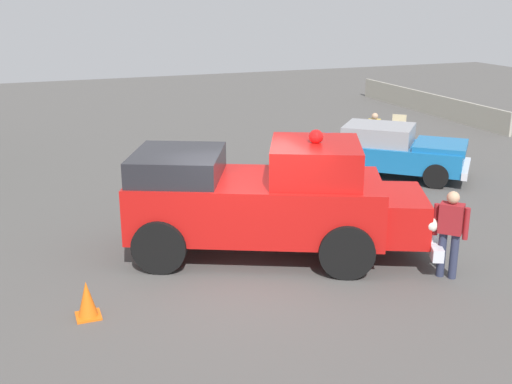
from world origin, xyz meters
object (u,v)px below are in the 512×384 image
(lawn_chair_by_car, at_px, (398,127))
(spectator_seated, at_px, (374,131))
(vintage_fire_truck, at_px, (268,198))
(classic_hot_rod, at_px, (390,150))
(spectator_standing, at_px, (450,228))
(lawn_chair_near_truck, at_px, (374,133))
(traffic_cone, at_px, (87,300))

(lawn_chair_by_car, relative_size, spectator_seated, 0.79)
(vintage_fire_truck, xyz_separation_m, classic_hot_rod, (-4.16, 5.49, -0.45))
(vintage_fire_truck, height_order, spectator_standing, vintage_fire_truck)
(lawn_chair_near_truck, bearing_deg, vintage_fire_truck, -43.76)
(classic_hot_rod, xyz_separation_m, spectator_seated, (-2.68, 1.11, -0.05))
(classic_hot_rod, relative_size, lawn_chair_near_truck, 4.40)
(vintage_fire_truck, distance_m, lawn_chair_near_truck, 9.65)
(lawn_chair_near_truck, xyz_separation_m, traffic_cone, (8.34, -10.39, -0.28))
(lawn_chair_near_truck, bearing_deg, classic_hot_rod, -22.82)
(vintage_fire_truck, xyz_separation_m, spectator_seated, (-6.84, 6.60, -0.50))
(vintage_fire_truck, distance_m, spectator_seated, 9.52)
(classic_hot_rod, height_order, spectator_standing, spectator_standing)
(spectator_seated, relative_size, traffic_cone, 2.03)
(vintage_fire_truck, height_order, lawn_chair_near_truck, vintage_fire_truck)
(lawn_chair_by_car, xyz_separation_m, traffic_cone, (8.92, -11.72, -0.28))
(spectator_seated, height_order, spectator_standing, spectator_standing)
(classic_hot_rod, bearing_deg, vintage_fire_truck, -52.81)
(lawn_chair_near_truck, bearing_deg, traffic_cone, -51.23)
(lawn_chair_by_car, relative_size, traffic_cone, 1.61)
(classic_hot_rod, distance_m, traffic_cone, 10.76)
(lawn_chair_by_car, bearing_deg, spectator_seated, -63.81)
(lawn_chair_near_truck, xyz_separation_m, lawn_chair_by_car, (-0.57, 1.33, 0.00))
(vintage_fire_truck, distance_m, spectator_standing, 3.50)
(lawn_chair_by_car, xyz_separation_m, spectator_standing, (9.74, -5.29, 0.37))
(vintage_fire_truck, bearing_deg, traffic_cone, -69.60)
(classic_hot_rod, bearing_deg, lawn_chair_by_car, 143.31)
(vintage_fire_truck, height_order, spectator_seated, vintage_fire_truck)
(vintage_fire_truck, distance_m, lawn_chair_by_car, 11.00)
(vintage_fire_truck, xyz_separation_m, lawn_chair_near_truck, (-6.96, 6.66, -0.61))
(classic_hot_rod, bearing_deg, spectator_standing, -23.58)
(spectator_standing, bearing_deg, lawn_chair_near_truck, 156.65)
(vintage_fire_truck, xyz_separation_m, traffic_cone, (1.39, -3.73, -0.89))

